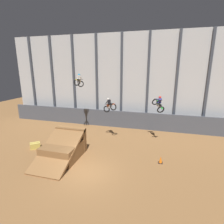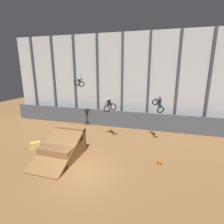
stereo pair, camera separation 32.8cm
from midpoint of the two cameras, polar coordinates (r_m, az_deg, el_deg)
ground_plane at (r=13.88m, az=-9.12°, el=-19.06°), size 60.00×60.00×0.00m
arena_back_wall at (r=23.12m, az=2.76°, el=10.15°), size 32.00×0.40×11.83m
lower_barrier at (r=22.66m, az=1.85°, el=-2.36°), size 31.36×0.20×2.18m
dirt_ramp at (r=16.13m, az=-15.89°, el=-11.16°), size 2.89×4.82×2.38m
rider_bike_left_air at (r=20.36m, az=-11.22°, el=9.87°), size 0.95×1.77×1.58m
rider_bike_center_air at (r=18.06m, az=-1.33°, el=2.04°), size 1.72×1.67×1.65m
rider_bike_right_air at (r=17.76m, az=14.43°, el=2.63°), size 1.38×1.86×1.66m
traffic_cone_near_ramp at (r=15.27m, az=14.98°, el=-14.83°), size 0.36×0.36×0.58m
hay_bale_trackside at (r=18.77m, az=-24.26°, el=-9.96°), size 1.07×1.04×0.57m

